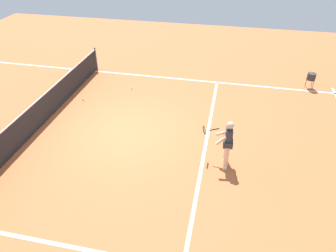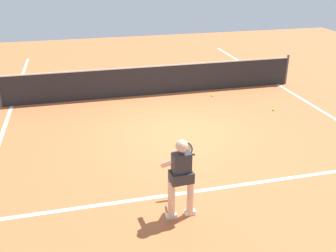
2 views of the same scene
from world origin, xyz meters
name	(u,v)px [view 2 (image 2 of 2)]	position (x,y,z in m)	size (l,w,h in m)	color
ground_plane	(180,132)	(0.00, 0.00, 0.00)	(26.98, 26.98, 0.00)	#C66638
service_line_marking	(217,188)	(0.00, -2.82, 0.00)	(9.28, 0.10, 0.01)	white
sideline_right_marking	(330,116)	(4.64, 0.00, 0.00)	(0.10, 18.75, 0.01)	white
court_net	(155,80)	(0.00, 3.16, 0.51)	(9.96, 0.08, 1.09)	#4C4C51
tennis_player	(181,175)	(-0.95, -3.48, 0.85)	(0.75, 0.96, 1.55)	beige
tennis_ball_mid	(273,110)	(3.22, 0.82, 0.03)	(0.07, 0.07, 0.07)	#D1E533
tennis_ball_far	(212,95)	(1.84, 2.49, 0.03)	(0.07, 0.07, 0.07)	#D1E533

